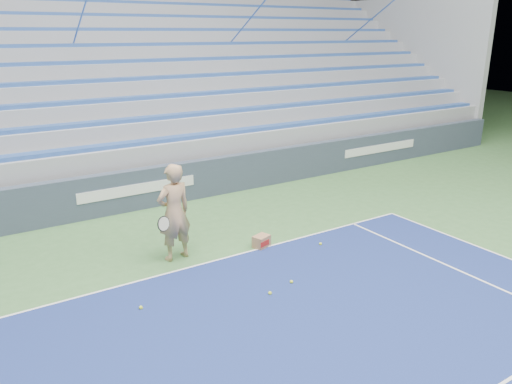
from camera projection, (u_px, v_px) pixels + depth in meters
sponsor_barrier at (137, 189)px, 13.33m from camera, size 30.00×0.32×1.10m
bleachers at (76, 98)px, 17.36m from camera, size 31.00×9.15×7.30m
tennis_player at (174, 212)px, 10.22m from camera, size 1.01×0.91×2.06m
ball_box at (261, 241)px, 11.05m from camera, size 0.42×0.37×0.27m
tennis_ball_0 at (291, 282)px, 9.47m from camera, size 0.07×0.07×0.07m
tennis_ball_1 at (270, 293)px, 9.06m from camera, size 0.07×0.07×0.07m
tennis_ball_2 at (320, 244)px, 11.17m from camera, size 0.07×0.07×0.07m
tennis_ball_3 at (141, 308)px, 8.58m from camera, size 0.07×0.07×0.07m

